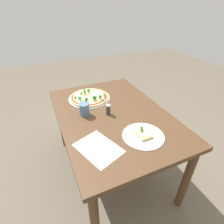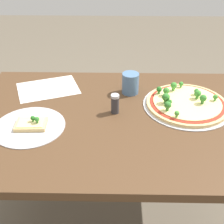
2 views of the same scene
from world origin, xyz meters
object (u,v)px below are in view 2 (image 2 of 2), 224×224
object	(u,v)px
pizza_tray_whole	(186,103)
condiment_shaker	(115,104)
dining_table	(115,133)
pizza_tray_slice	(30,125)
drinking_cup	(130,83)

from	to	relation	value
pizza_tray_whole	condiment_shaker	size ratio (longest dim) A/B	4.47
pizza_tray_whole	condiment_shaker	world-z (taller)	condiment_shaker
dining_table	pizza_tray_slice	xyz separation A→B (m)	(-0.35, -0.08, 0.09)
pizza_tray_whole	drinking_cup	world-z (taller)	drinking_cup
drinking_cup	condiment_shaker	bearing A→B (deg)	-112.36
dining_table	condiment_shaker	size ratio (longest dim) A/B	14.24
dining_table	pizza_tray_whole	bearing A→B (deg)	16.77
condiment_shaker	drinking_cup	bearing A→B (deg)	67.64
pizza_tray_slice	drinking_cup	distance (m)	0.51
dining_table	condiment_shaker	xyz separation A→B (m)	(-0.00, 0.04, 0.13)
pizza_tray_slice	condiment_shaker	bearing A→B (deg)	18.60
pizza_tray_whole	drinking_cup	bearing A→B (deg)	154.66
pizza_tray_slice	condiment_shaker	size ratio (longest dim) A/B	3.32
drinking_cup	condiment_shaker	distance (m)	0.19
dining_table	condiment_shaker	bearing A→B (deg)	92.92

